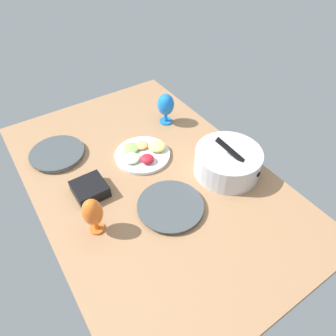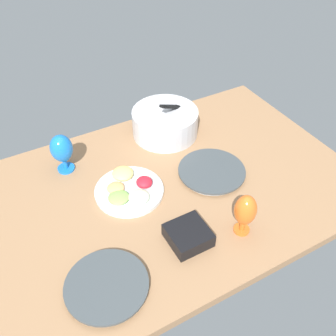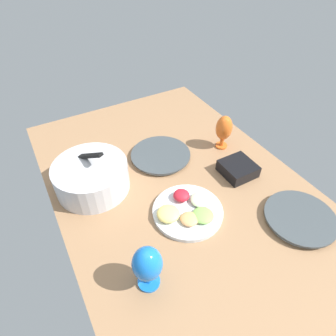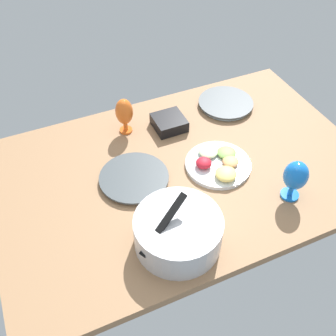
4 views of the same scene
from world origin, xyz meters
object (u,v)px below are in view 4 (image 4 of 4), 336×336
Objects in this scene: hurricane_glass_blue at (296,177)px; square_bowl_black at (169,122)px; mixing_bowl at (178,231)px; dinner_plate_right at (134,178)px; fruit_platter at (218,163)px; hurricane_glass_orange at (124,113)px; dinner_plate_left at (226,104)px.

square_bowl_black is at bearing -65.44° from hurricane_glass_blue.
square_bowl_black is (-23.81, -60.95, -3.79)cm from mixing_bowl.
mixing_bowl reaches higher than dinner_plate_right.
dinner_plate_right is 64.76cm from hurricane_glass_blue.
square_bowl_black is at bearing -75.30° from fruit_platter.
mixing_bowl is 67.03cm from hurricane_glass_orange.
square_bowl_black reaches higher than fruit_platter.
square_bowl_black is (-19.85, 5.84, -7.76)cm from hurricane_glass_orange.
dinner_plate_left is 1.54× the size of hurricane_glass_orange.
dinner_plate_right is at bearing 25.88° from dinner_plate_left.
dinner_plate_right is 1.61× the size of hurricane_glass_blue.
hurricane_glass_orange is (-3.96, -66.80, 3.97)cm from mixing_bowl.
fruit_platter is at bearing -139.05° from mixing_bowl.
hurricane_glass_orange reaches higher than square_bowl_black.
hurricane_glass_blue is (-50.81, -1.85, 4.32)cm from mixing_bowl.
hurricane_glass_blue is 65.48cm from square_bowl_black.
hurricane_glass_blue reaches higher than dinner_plate_right.
dinner_plate_left is 54.09cm from hurricane_glass_orange.
mixing_bowl is at bearing 40.95° from fruit_platter.
mixing_bowl is 65.55cm from square_bowl_black.
mixing_bowl reaches higher than hurricane_glass_orange.
hurricane_glass_orange is 1.25× the size of square_bowl_black.
hurricane_glass_orange reaches higher than dinner_plate_left.
mixing_bowl reaches higher than fruit_platter.
dinner_plate_left is 33.63cm from square_bowl_black.
dinner_plate_right is 33.78cm from hurricane_glass_orange.
hurricane_glass_blue is at bearing 148.42° from dinner_plate_right.
hurricane_glass_blue is 80.08cm from hurricane_glass_orange.
dinner_plate_left is 64.12cm from hurricane_glass_blue.
mixing_bowl is 1.77× the size of hurricane_glass_blue.
hurricane_glass_orange is at bearing -54.19° from hurricane_glass_blue.
dinner_plate_left is 86.65cm from mixing_bowl.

